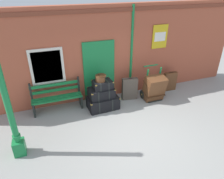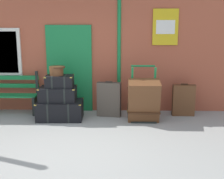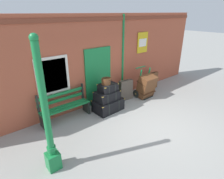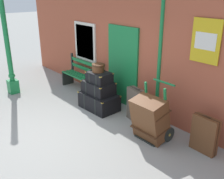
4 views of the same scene
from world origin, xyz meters
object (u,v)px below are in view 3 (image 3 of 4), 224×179
lamp_post (48,126)px  suitcase_caramel (153,80)px  platform_bench (65,107)px  suitcase_olive (126,90)px  porters_trolley (143,90)px  large_brown_trunk (146,86)px  steamer_trunk_middle (107,96)px  steamer_trunk_top (108,87)px  steamer_trunk_base (108,105)px  round_hatbox (106,81)px

lamp_post → suitcase_caramel: size_ratio=3.78×
platform_bench → suitcase_olive: bearing=-4.0°
porters_trolley → large_brown_trunk: 0.27m
steamer_trunk_middle → steamer_trunk_top: size_ratio=1.32×
large_brown_trunk → suitcase_olive: bearing=153.6°
steamer_trunk_base → porters_trolley: 1.87m
lamp_post → steamer_trunk_middle: size_ratio=3.52×
lamp_post → steamer_trunk_middle: (2.54, 1.31, -0.53)m
round_hatbox → platform_bench: bearing=163.2°
porters_trolley → suitcase_caramel: 1.03m
round_hatbox → porters_trolley: (1.92, 0.03, -0.84)m
steamer_trunk_top → porters_trolley: (1.86, 0.04, -0.60)m
suitcase_caramel → steamer_trunk_top: bearing=-173.2°
round_hatbox → suitcase_caramel: (2.90, 0.32, -0.75)m
platform_bench → large_brown_trunk: 3.34m
platform_bench → large_brown_trunk: (3.30, -0.56, 0.03)m
lamp_post → suitcase_caramel: 5.71m
suitcase_caramel → steamer_trunk_base: bearing=-172.9°
steamer_trunk_base → porters_trolley: (1.87, 0.05, 0.06)m
round_hatbox → large_brown_trunk: size_ratio=0.36×
steamer_trunk_top → suitcase_caramel: steamer_trunk_top is taller
suitcase_caramel → suitcase_olive: suitcase_olive is taller
steamer_trunk_middle → suitcase_caramel: 2.91m
porters_trolley → round_hatbox: bearing=-179.3°
steamer_trunk_top → suitcase_olive: bearing=13.0°
steamer_trunk_middle → round_hatbox: size_ratio=2.42×
lamp_post → steamer_trunk_top: (2.58, 1.30, -0.24)m
lamp_post → suitcase_olive: size_ratio=3.49×
round_hatbox → suitcase_caramel: 3.01m
steamer_trunk_top → suitcase_olive: steamer_trunk_top is taller
steamer_trunk_middle → suitcase_olive: (1.14, 0.25, -0.18)m
platform_bench → steamer_trunk_middle: 1.46m
suitcase_caramel → porters_trolley: bearing=-163.0°
large_brown_trunk → steamer_trunk_base: bearing=176.4°
steamer_trunk_base → platform_bench: bearing=162.7°
steamer_trunk_base → suitcase_olive: (1.10, 0.27, 0.19)m
porters_trolley → suitcase_caramel: porters_trolley is taller
steamer_trunk_base → steamer_trunk_top: bearing=64.6°
steamer_trunk_top → platform_bench: bearing=163.3°
porters_trolley → suitcase_olive: porters_trolley is taller
steamer_trunk_middle → steamer_trunk_top: (0.05, -0.00, 0.29)m
steamer_trunk_top → large_brown_trunk: 1.91m
suitcase_caramel → steamer_trunk_middle: bearing=-173.4°
porters_trolley → suitcase_olive: 0.81m
steamer_trunk_base → round_hatbox: size_ratio=3.01×
porters_trolley → platform_bench: bearing=173.3°
suitcase_caramel → suitcase_olive: bearing=-177.2°
steamer_trunk_top → porters_trolley: 1.96m
platform_bench → steamer_trunk_top: platform_bench is taller
steamer_trunk_base → steamer_trunk_top: (0.01, 0.01, 0.66)m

